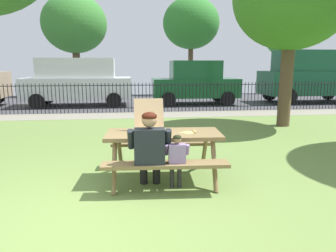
{
  "coord_description": "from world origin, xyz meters",
  "views": [
    {
      "loc": [
        0.64,
        -3.37,
        1.83
      ],
      "look_at": [
        1.24,
        1.93,
        0.75
      ],
      "focal_mm": 32.84,
      "sensor_mm": 36.0,
      "label": 1
    }
  ],
  "objects_px": {
    "child_at_table": "(177,157)",
    "pizza_slice_on_table": "(190,132)",
    "parked_car_center": "(195,82)",
    "far_tree_midright": "(286,39)",
    "far_tree_center": "(191,23)",
    "pizza_box_open": "(150,127)",
    "parked_car_left": "(78,81)",
    "picnic_table_foreground": "(164,143)",
    "parked_car_right": "(312,75)",
    "adult_at_table": "(150,148)",
    "far_tree_midleft": "(74,24)"
  },
  "relations": [
    {
      "from": "pizza_box_open",
      "to": "child_at_table",
      "type": "height_order",
      "value": "pizza_box_open"
    },
    {
      "from": "far_tree_center",
      "to": "pizza_box_open",
      "type": "bearing_deg",
      "value": -102.87
    },
    {
      "from": "far_tree_center",
      "to": "picnic_table_foreground",
      "type": "bearing_deg",
      "value": -102.06
    },
    {
      "from": "parked_car_left",
      "to": "picnic_table_foreground",
      "type": "bearing_deg",
      "value": -72.82
    },
    {
      "from": "far_tree_center",
      "to": "far_tree_midright",
      "type": "bearing_deg",
      "value": 0.0
    },
    {
      "from": "parked_car_right",
      "to": "far_tree_center",
      "type": "height_order",
      "value": "far_tree_center"
    },
    {
      "from": "child_at_table",
      "to": "far_tree_center",
      "type": "bearing_deg",
      "value": 78.84
    },
    {
      "from": "child_at_table",
      "to": "far_tree_midright",
      "type": "bearing_deg",
      "value": 58.99
    },
    {
      "from": "parked_car_left",
      "to": "far_tree_center",
      "type": "distance_m",
      "value": 8.77
    },
    {
      "from": "child_at_table",
      "to": "far_tree_midright",
      "type": "distance_m",
      "value": 18.14
    },
    {
      "from": "pizza_box_open",
      "to": "far_tree_midright",
      "type": "relative_size",
      "value": 0.12
    },
    {
      "from": "pizza_slice_on_table",
      "to": "parked_car_right",
      "type": "height_order",
      "value": "parked_car_right"
    },
    {
      "from": "adult_at_table",
      "to": "far_tree_midright",
      "type": "relative_size",
      "value": 0.26
    },
    {
      "from": "picnic_table_foreground",
      "to": "pizza_box_open",
      "type": "relative_size",
      "value": 3.41
    },
    {
      "from": "far_tree_midleft",
      "to": "far_tree_center",
      "type": "bearing_deg",
      "value": 0.0
    },
    {
      "from": "pizza_slice_on_table",
      "to": "parked_car_left",
      "type": "height_order",
      "value": "parked_car_left"
    },
    {
      "from": "child_at_table",
      "to": "pizza_slice_on_table",
      "type": "bearing_deg",
      "value": 61.28
    },
    {
      "from": "picnic_table_foreground",
      "to": "far_tree_midright",
      "type": "height_order",
      "value": "far_tree_midright"
    },
    {
      "from": "pizza_box_open",
      "to": "parked_car_center",
      "type": "bearing_deg",
      "value": 74.46
    },
    {
      "from": "parked_car_left",
      "to": "far_tree_center",
      "type": "bearing_deg",
      "value": 42.31
    },
    {
      "from": "picnic_table_foreground",
      "to": "parked_car_left",
      "type": "distance_m",
      "value": 9.76
    },
    {
      "from": "pizza_slice_on_table",
      "to": "parked_car_center",
      "type": "relative_size",
      "value": 0.06
    },
    {
      "from": "far_tree_midright",
      "to": "far_tree_center",
      "type": "bearing_deg",
      "value": 180.0
    },
    {
      "from": "pizza_slice_on_table",
      "to": "parked_car_right",
      "type": "bearing_deg",
      "value": 50.73
    },
    {
      "from": "far_tree_midleft",
      "to": "far_tree_midright",
      "type": "distance_m",
      "value": 13.24
    },
    {
      "from": "pizza_slice_on_table",
      "to": "parked_car_left",
      "type": "xyz_separation_m",
      "value": [
        -3.29,
        9.35,
        0.32
      ]
    },
    {
      "from": "parked_car_left",
      "to": "far_tree_midleft",
      "type": "relative_size",
      "value": 0.79
    },
    {
      "from": "far_tree_midright",
      "to": "pizza_slice_on_table",
      "type": "bearing_deg",
      "value": -121.09
    },
    {
      "from": "far_tree_midleft",
      "to": "far_tree_midright",
      "type": "relative_size",
      "value": 1.3
    },
    {
      "from": "parked_car_left",
      "to": "parked_car_center",
      "type": "relative_size",
      "value": 1.19
    },
    {
      "from": "parked_car_left",
      "to": "far_tree_midright",
      "type": "height_order",
      "value": "far_tree_midright"
    },
    {
      "from": "picnic_table_foreground",
      "to": "adult_at_table",
      "type": "bearing_deg",
      "value": -116.71
    },
    {
      "from": "parked_car_left",
      "to": "parked_car_right",
      "type": "xyz_separation_m",
      "value": [
        10.93,
        -0.0,
        0.21
      ]
    },
    {
      "from": "parked_car_center",
      "to": "far_tree_midright",
      "type": "bearing_deg",
      "value": 38.19
    },
    {
      "from": "pizza_box_open",
      "to": "pizza_slice_on_table",
      "type": "xyz_separation_m",
      "value": [
        0.63,
        -0.05,
        -0.09
      ]
    },
    {
      "from": "picnic_table_foreground",
      "to": "child_at_table",
      "type": "bearing_deg",
      "value": -75.68
    },
    {
      "from": "parked_car_right",
      "to": "far_tree_midleft",
      "type": "xyz_separation_m",
      "value": [
        -11.9,
        5.5,
        2.84
      ]
    },
    {
      "from": "parked_car_center",
      "to": "far_tree_midleft",
      "type": "bearing_deg",
      "value": 138.49
    },
    {
      "from": "pizza_slice_on_table",
      "to": "parked_car_right",
      "type": "xyz_separation_m",
      "value": [
        7.64,
        9.35,
        0.53
      ]
    },
    {
      "from": "parked_car_left",
      "to": "parked_car_right",
      "type": "distance_m",
      "value": 10.93
    },
    {
      "from": "pizza_box_open",
      "to": "far_tree_midleft",
      "type": "relative_size",
      "value": 0.09
    },
    {
      "from": "pizza_box_open",
      "to": "far_tree_center",
      "type": "bearing_deg",
      "value": 77.13
    },
    {
      "from": "child_at_table",
      "to": "parked_car_center",
      "type": "relative_size",
      "value": 0.22
    },
    {
      "from": "parked_car_left",
      "to": "far_tree_center",
      "type": "relative_size",
      "value": 0.79
    },
    {
      "from": "pizza_box_open",
      "to": "pizza_slice_on_table",
      "type": "height_order",
      "value": "pizza_box_open"
    },
    {
      "from": "picnic_table_foreground",
      "to": "child_at_table",
      "type": "height_order",
      "value": "child_at_table"
    },
    {
      "from": "parked_car_center",
      "to": "parked_car_right",
      "type": "bearing_deg",
      "value": -0.0
    },
    {
      "from": "parked_car_center",
      "to": "far_tree_midright",
      "type": "xyz_separation_m",
      "value": [
        7.0,
        5.5,
        2.37
      ]
    },
    {
      "from": "parked_car_left",
      "to": "parked_car_right",
      "type": "relative_size",
      "value": 0.99
    },
    {
      "from": "parked_car_left",
      "to": "far_tree_midright",
      "type": "xyz_separation_m",
      "value": [
        12.24,
        5.5,
        2.28
      ]
    }
  ]
}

